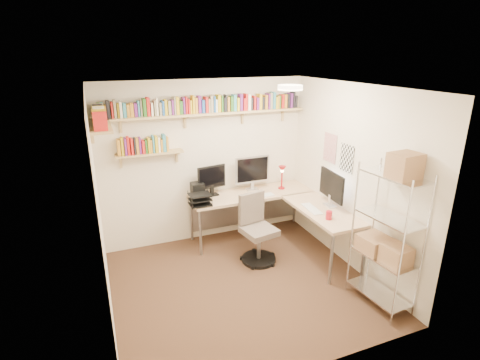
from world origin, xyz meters
The scene contains 6 objects.
ground centered at (0.00, 0.00, 0.00)m, with size 3.20×3.20×0.00m, color #412D1C.
room_shell centered at (0.00, 0.00, 1.55)m, with size 3.24×3.04×2.52m.
wall_shelves centered at (-0.41, 1.29, 2.03)m, with size 3.12×1.09×0.80m.
corner_desk centered at (0.70, 0.93, 0.76)m, with size 2.04×1.95×1.33m.
office_chair centered at (0.43, 0.51, 0.42)m, with size 0.52×0.52×0.99m.
wire_rack centered at (1.38, -0.97, 1.05)m, with size 0.42×0.77×1.89m.
Camera 1 is at (-1.57, -3.85, 2.87)m, focal length 28.00 mm.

